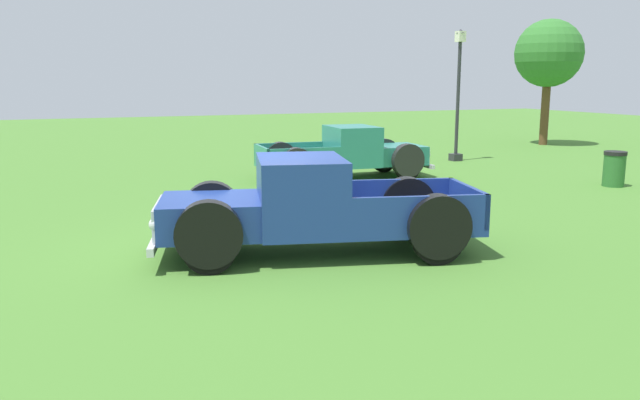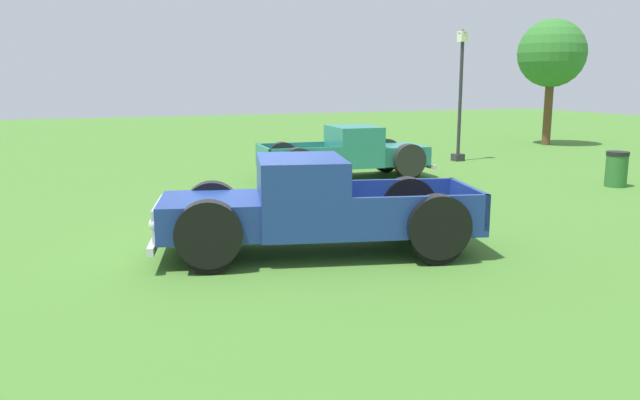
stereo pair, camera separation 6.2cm
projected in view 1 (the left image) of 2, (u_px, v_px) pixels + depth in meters
The scene contains 6 objects.
ground_plane at pixel (257, 244), 11.07m from camera, with size 80.00×80.00×0.00m, color #477A2D.
pickup_truck_foreground at pixel (297, 209), 10.33m from camera, with size 3.16×5.55×1.61m.
pickup_truck_behind_left at pixel (354, 153), 18.39m from camera, with size 2.26×5.08×1.52m.
lamp_post_near at pixel (458, 93), 22.00m from camera, with size 0.36×0.36×4.54m.
trash_can at pixel (614, 169), 16.99m from camera, with size 0.59×0.59×0.95m.
oak_tree_west at pixel (549, 54), 27.19m from camera, with size 2.90×2.90×5.40m.
Camera 1 is at (10.32, -3.09, 2.85)m, focal length 35.42 mm.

